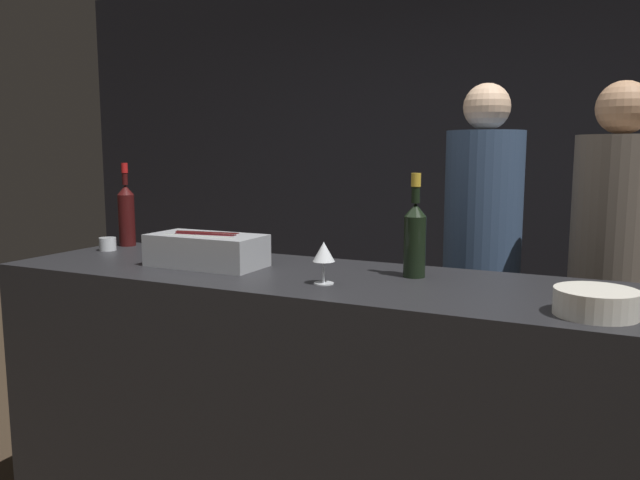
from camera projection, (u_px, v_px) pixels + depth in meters
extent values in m
cube|color=black|center=(464.00, 169.00, 4.19)|extent=(6.40, 0.06, 2.80)
cube|color=black|center=(316.00, 421.00, 2.28)|extent=(2.41, 0.68, 1.09)
cube|color=#9EA0A5|center=(207.00, 250.00, 2.36)|extent=(0.44, 0.22, 0.12)
cylinder|color=#9EA899|center=(199.00, 244.00, 2.31)|extent=(0.30, 0.08, 0.06)
cylinder|color=black|center=(205.00, 242.00, 2.36)|extent=(0.25, 0.10, 0.07)
cylinder|color=#380F0F|center=(207.00, 240.00, 2.41)|extent=(0.27, 0.11, 0.07)
cylinder|color=silver|center=(596.00, 302.00, 1.65)|extent=(0.22, 0.22, 0.07)
cylinder|color=gray|center=(597.00, 291.00, 1.64)|extent=(0.18, 0.18, 0.01)
cylinder|color=silver|center=(324.00, 283.00, 2.05)|extent=(0.07, 0.07, 0.00)
cylinder|color=silver|center=(324.00, 272.00, 2.04)|extent=(0.01, 0.01, 0.07)
cone|color=silver|center=(324.00, 252.00, 2.03)|extent=(0.07, 0.07, 0.06)
cylinder|color=silver|center=(108.00, 244.00, 2.74)|extent=(0.07, 0.07, 0.06)
sphere|color=#F9D67F|center=(108.00, 243.00, 2.74)|extent=(0.03, 0.03, 0.03)
cylinder|color=black|center=(415.00, 247.00, 2.15)|extent=(0.08, 0.08, 0.21)
cone|color=black|center=(415.00, 210.00, 2.13)|extent=(0.08, 0.08, 0.05)
cylinder|color=black|center=(416.00, 188.00, 2.12)|extent=(0.03, 0.03, 0.10)
cylinder|color=gold|center=(416.00, 180.00, 2.12)|extent=(0.03, 0.03, 0.05)
cylinder|color=#380F0F|center=(127.00, 220.00, 2.87)|extent=(0.07, 0.07, 0.24)
cone|color=#380F0F|center=(125.00, 190.00, 2.85)|extent=(0.07, 0.07, 0.04)
cylinder|color=#380F0F|center=(125.00, 174.00, 2.84)|extent=(0.03, 0.03, 0.10)
cylinder|color=red|center=(124.00, 168.00, 2.83)|extent=(0.03, 0.03, 0.05)
cube|color=black|center=(477.00, 383.00, 2.97)|extent=(0.26, 0.19, 0.85)
cylinder|color=#334766|center=(483.00, 215.00, 2.86)|extent=(0.35, 0.35, 0.76)
sphere|color=beige|center=(487.00, 107.00, 2.79)|extent=(0.21, 0.21, 0.21)
cube|color=black|center=(603.00, 417.00, 2.61)|extent=(0.26, 0.19, 0.83)
cylinder|color=#60564C|center=(616.00, 230.00, 2.50)|extent=(0.34, 0.34, 0.75)
sphere|color=tan|center=(624.00, 108.00, 2.44)|extent=(0.21, 0.21, 0.21)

